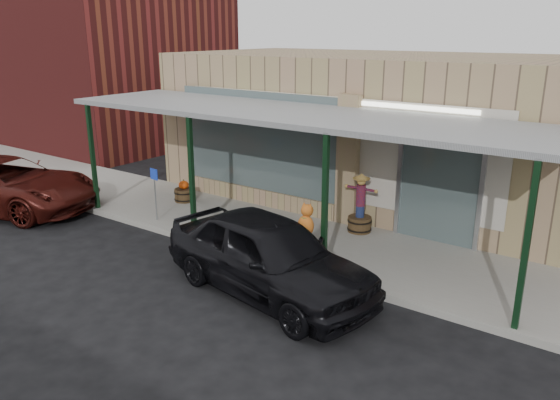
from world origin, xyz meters
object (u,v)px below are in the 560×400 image
Objects in this scene: handicap_sign at (155,187)px; parked_sedan at (269,255)px; barrel_pumpkin at (184,193)px; car_maroon at (5,185)px; barrel_scarecrow at (360,212)px.

handicap_sign is 4.84m from parked_sedan.
barrel_pumpkin is 4.95m from car_maroon.
car_maroon is (-9.03, -0.20, -0.05)m from parked_sedan.
barrel_pumpkin is at bearing 117.57° from handicap_sign.
handicap_sign is at bearing -176.04° from barrel_scarecrow.
barrel_pumpkin is 0.47× the size of handicap_sign.
barrel_pumpkin is 0.13× the size of parked_sedan.
parked_sedan is at bearing -112.73° from barrel_scarecrow.
barrel_scarecrow is 1.07× the size of handicap_sign.
car_maroon is at bearing 101.24° from parked_sedan.
car_maroon is at bearing -153.47° from handicap_sign.
parked_sedan reaches higher than barrel_pumpkin.
barrel_scarecrow is 0.28× the size of car_maroon.
handicap_sign is 0.26× the size of car_maroon.
parked_sedan is 9.04m from car_maroon.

